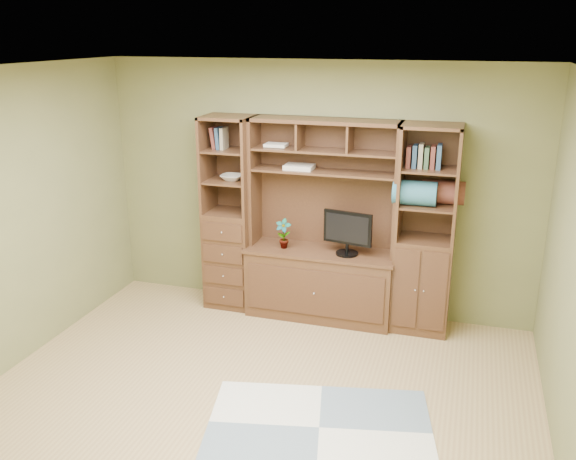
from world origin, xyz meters
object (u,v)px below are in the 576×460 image
(center_hutch, at_px, (321,223))
(left_tower, at_px, (230,214))
(monitor, at_px, (348,225))
(right_tower, at_px, (425,231))

(center_hutch, bearing_deg, left_tower, 177.71)
(monitor, bearing_deg, left_tower, -172.95)
(left_tower, height_order, monitor, left_tower)
(left_tower, distance_m, right_tower, 2.02)
(right_tower, distance_m, monitor, 0.75)
(right_tower, bearing_deg, left_tower, 180.00)
(left_tower, bearing_deg, center_hutch, -2.29)
(right_tower, bearing_deg, monitor, -174.26)
(left_tower, bearing_deg, monitor, -3.36)
(left_tower, distance_m, monitor, 1.28)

